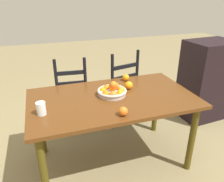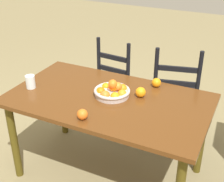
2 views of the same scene
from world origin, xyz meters
TOP-DOWN VIEW (x-y plane):
  - ground_plane at (0.00, 0.00)m, footprint 12.00×12.00m
  - dining_table at (0.00, 0.00)m, footprint 1.52×0.87m
  - chair_near_window at (-0.27, 0.79)m, footprint 0.42×0.42m
  - chair_by_cabinet at (0.33, 0.74)m, footprint 0.51×0.51m
  - cabinet at (1.50, 0.48)m, footprint 0.65×0.50m
  - fruit_bowl at (0.01, 0.04)m, footprint 0.28×0.28m
  - orange_loose_0 at (-0.02, -0.34)m, footprint 0.07×0.07m
  - orange_loose_1 at (0.27, 0.34)m, footprint 0.07×0.07m
  - orange_loose_2 at (0.21, 0.12)m, footprint 0.08×0.08m
  - drinking_glass at (-0.63, -0.12)m, footprint 0.08×0.08m

SIDE VIEW (x-z plane):
  - ground_plane at x=0.00m, z-range 0.00..0.00m
  - chair_near_window at x=-0.27m, z-range -0.04..0.91m
  - chair_by_cabinet at x=0.33m, z-range -0.04..0.95m
  - cabinet at x=1.50m, z-range 0.00..1.06m
  - dining_table at x=0.00m, z-range 0.28..1.02m
  - orange_loose_0 at x=-0.02m, z-range 0.74..0.82m
  - orange_loose_1 at x=0.27m, z-range 0.74..0.82m
  - orange_loose_2 at x=0.21m, z-range 0.74..0.82m
  - fruit_bowl at x=0.01m, z-range 0.71..0.85m
  - drinking_glass at x=-0.63m, z-range 0.74..0.85m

